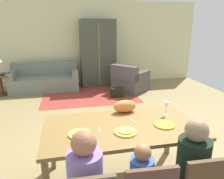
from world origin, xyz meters
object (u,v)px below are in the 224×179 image
at_px(side_table, 1,82).
at_px(handbag, 117,93).
at_px(plate_near_woman, 164,125).
at_px(person_woman, 189,175).
at_px(couch, 45,80).
at_px(book_lower, 7,74).
at_px(book_upper, 6,73).
at_px(wine_glass, 166,106).
at_px(plate_near_man, 80,134).
at_px(armoire, 98,53).
at_px(plate_near_child, 126,132).
at_px(armchair, 130,81).
at_px(dining_table, 121,131).
at_px(cat, 125,106).

distance_m(side_table, handbag, 3.28).
bearing_deg(plate_near_woman, person_woman, -89.87).
relative_size(couch, book_lower, 8.99).
bearing_deg(book_upper, wine_glass, -53.64).
relative_size(plate_near_man, armoire, 0.12).
height_order(wine_glass, book_upper, wine_glass).
relative_size(plate_near_child, wine_glass, 1.34).
xyz_separation_m(plate_near_child, handbag, (0.72, 3.43, -0.64)).
relative_size(plate_near_woman, armchair, 0.21).
xyz_separation_m(dining_table, plate_near_man, (-0.50, -0.12, 0.08)).
relative_size(couch, armoire, 0.94).
bearing_deg(book_upper, armoire, 10.85).
height_order(plate_near_child, side_table, plate_near_child).
relative_size(plate_near_man, book_upper, 1.14).
relative_size(plate_near_man, cat, 0.78).
bearing_deg(book_lower, armchair, -7.93).
distance_m(wine_glass, person_woman, 0.95).
distance_m(armchair, side_table, 3.68).
height_order(armchair, armoire, armoire).
bearing_deg(book_upper, person_woman, -60.19).
bearing_deg(plate_near_woman, book_lower, 122.60).
xyz_separation_m(plate_near_woman, armchair, (0.73, 3.82, -0.45)).
xyz_separation_m(armoire, handbag, (0.29, -1.40, -0.92)).
xyz_separation_m(plate_near_child, armchair, (1.23, 3.90, -0.45)).
bearing_deg(person_woman, armchair, 80.60).
xyz_separation_m(person_woman, book_lower, (-2.75, 4.89, 0.08)).
bearing_deg(wine_glass, armchair, 80.76).
distance_m(book_lower, book_upper, 0.07).
height_order(person_woman, cat, person_woman).
height_order(plate_near_man, side_table, plate_near_man).
height_order(armchair, book_lower, armchair).
bearing_deg(plate_near_woman, side_table, 124.53).
relative_size(book_lower, handbag, 0.69).
bearing_deg(plate_near_man, cat, 38.48).
bearing_deg(armoire, plate_near_man, -101.01).
height_order(side_table, book_lower, book_lower).
bearing_deg(book_lower, person_woman, -60.59).
xyz_separation_m(wine_glass, cat, (-0.50, 0.22, -0.05)).
bearing_deg(plate_near_woman, armchair, 79.18).
bearing_deg(plate_near_child, cat, 75.41).
bearing_deg(person_woman, wine_glass, 79.92).
relative_size(plate_near_woman, book_lower, 1.14).
bearing_deg(book_upper, side_table, 176.06).
bearing_deg(wine_glass, plate_near_woman, -118.87).
relative_size(plate_near_man, plate_near_child, 1.00).
relative_size(person_woman, armoire, 0.53).
xyz_separation_m(plate_near_man, cat, (0.65, 0.52, 0.08)).
relative_size(cat, book_upper, 1.45).
distance_m(dining_table, couch, 4.60).
bearing_deg(side_table, wine_glass, -52.22).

